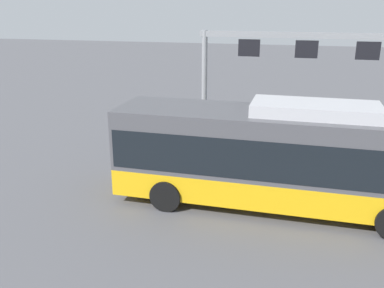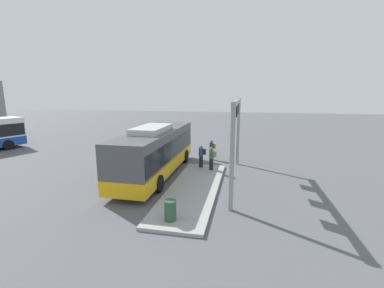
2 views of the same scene
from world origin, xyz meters
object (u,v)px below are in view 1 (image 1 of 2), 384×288
at_px(bus_main, 285,154).
at_px(person_boarding, 169,140).
at_px(person_waiting_near, 256,140).
at_px(person_waiting_mid, 239,145).

bearing_deg(bus_main, person_boarding, -33.40).
distance_m(bus_main, person_waiting_near, 3.94).
bearing_deg(person_waiting_mid, person_boarding, -93.70).
relative_size(person_boarding, person_waiting_near, 1.00).
xyz_separation_m(bus_main, person_waiting_mid, (1.83, -2.81, -0.76)).
bearing_deg(person_waiting_near, person_waiting_mid, 0.46).
height_order(person_boarding, person_waiting_mid, person_waiting_mid).
relative_size(person_boarding, person_waiting_mid, 1.00).
distance_m(bus_main, person_waiting_mid, 3.44).
relative_size(person_waiting_near, person_waiting_mid, 1.00).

